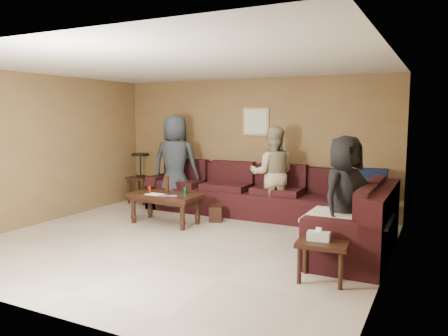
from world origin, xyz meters
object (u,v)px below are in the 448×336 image
coffee_table (165,198)px  person_left (175,163)px  end_table_left (141,177)px  person_middle (273,174)px  person_right (344,197)px  sectional_sofa (273,206)px  waste_bin (216,214)px  side_table_right (322,246)px

coffee_table → person_left: person_left is taller
end_table_left → person_middle: bearing=-4.2°
person_middle → person_right: (1.52, -1.49, -0.03)m
person_left → person_right: size_ratio=1.16×
coffee_table → person_right: (3.04, -0.45, 0.35)m
coffee_table → sectional_sofa: bearing=22.8°
waste_bin → sectional_sofa: bearing=11.0°
end_table_left → side_table_right: end_table_left is taller
sectional_sofa → person_middle: 0.61m
sectional_sofa → side_table_right: 2.47m
sectional_sofa → side_table_right: bearing=-57.0°
side_table_right → person_middle: size_ratio=0.37×
person_left → person_right: bearing=146.1°
coffee_table → person_left: 1.20m
person_right → coffee_table: bearing=103.3°
sectional_sofa → side_table_right: sectional_sofa is taller
person_right → waste_bin: bearing=89.4°
sectional_sofa → coffee_table: size_ratio=3.74×
person_middle → person_left: bearing=-20.8°
end_table_left → person_middle: 3.01m
coffee_table → side_table_right: 3.30m
side_table_right → end_table_left: bearing=149.5°
person_left → person_right: person_left is taller
person_right → person_left: bearing=89.1°
person_middle → sectional_sofa: bearing=89.8°
person_middle → coffee_table: bearing=12.6°
sectional_sofa → end_table_left: (-3.13, 0.56, 0.22)m
side_table_right → coffee_table: bearing=155.4°
end_table_left → waste_bin: (2.17, -0.75, -0.41)m
end_table_left → side_table_right: 5.19m
waste_bin → person_left: person_left is taller
side_table_right → person_left: bearing=145.4°
sectional_sofa → coffee_table: 1.80m
sectional_sofa → end_table_left: 3.18m
person_left → person_right: (3.48, -1.46, -0.13)m
end_table_left → person_middle: person_middle is taller
waste_bin → person_middle: (0.82, 0.53, 0.68)m
end_table_left → side_table_right: (4.47, -2.63, -0.15)m
coffee_table → side_table_right: bearing=-24.6°
person_right → person_middle: bearing=67.3°
end_table_left → person_left: size_ratio=0.57×
waste_bin → person_middle: 1.19m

